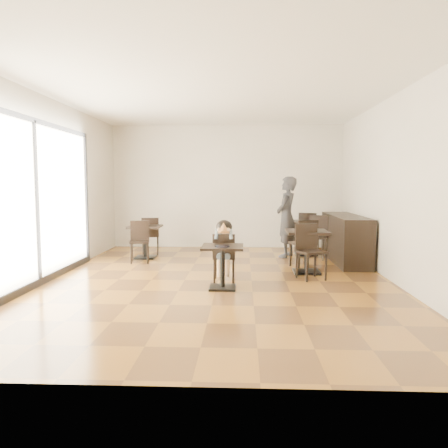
# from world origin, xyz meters

# --- Properties ---
(floor) EXTENTS (6.00, 8.00, 0.01)m
(floor) POSITION_xyz_m (0.00, 0.00, 0.00)
(floor) COLOR #925D21
(floor) RESTS_ON ground
(ceiling) EXTENTS (6.00, 8.00, 0.01)m
(ceiling) POSITION_xyz_m (0.00, 0.00, 3.20)
(ceiling) COLOR white
(ceiling) RESTS_ON floor
(wall_back) EXTENTS (6.00, 0.01, 3.20)m
(wall_back) POSITION_xyz_m (0.00, 4.00, 1.60)
(wall_back) COLOR silver
(wall_back) RESTS_ON floor
(wall_front) EXTENTS (6.00, 0.01, 3.20)m
(wall_front) POSITION_xyz_m (0.00, -4.00, 1.60)
(wall_front) COLOR silver
(wall_front) RESTS_ON floor
(wall_left) EXTENTS (0.01, 8.00, 3.20)m
(wall_left) POSITION_xyz_m (-3.00, 0.00, 1.60)
(wall_left) COLOR silver
(wall_left) RESTS_ON floor
(wall_right) EXTENTS (0.01, 8.00, 3.20)m
(wall_right) POSITION_xyz_m (3.00, 0.00, 1.60)
(wall_right) COLOR silver
(wall_right) RESTS_ON floor
(storefront_window) EXTENTS (0.04, 4.50, 2.60)m
(storefront_window) POSITION_xyz_m (-2.97, -0.50, 1.40)
(storefront_window) COLOR white
(storefront_window) RESTS_ON floor
(child_table) EXTENTS (0.66, 0.66, 0.70)m
(child_table) POSITION_xyz_m (0.11, -0.59, 0.35)
(child_table) COLOR black
(child_table) RESTS_ON floor
(child_chair) EXTENTS (0.38, 0.38, 0.84)m
(child_chair) POSITION_xyz_m (0.11, -0.04, 0.42)
(child_chair) COLOR black
(child_chair) RESTS_ON floor
(child) EXTENTS (0.38, 0.53, 1.06)m
(child) POSITION_xyz_m (0.11, -0.04, 0.53)
(child) COLOR slate
(child) RESTS_ON child_chair
(plate) EXTENTS (0.24, 0.24, 0.01)m
(plate) POSITION_xyz_m (0.11, -0.69, 0.70)
(plate) COLOR black
(plate) RESTS_ON child_table
(pizza_slice) EXTENTS (0.25, 0.19, 0.06)m
(pizza_slice) POSITION_xyz_m (0.11, -0.23, 0.91)
(pizza_slice) COLOR #E0BC6C
(pizza_slice) RESTS_ON child
(adult_patron) EXTENTS (0.67, 0.79, 1.84)m
(adult_patron) POSITION_xyz_m (1.43, 2.52, 0.92)
(adult_patron) COLOR #343438
(adult_patron) RESTS_ON floor
(cafe_table_mid) EXTENTS (0.99, 0.99, 0.81)m
(cafe_table_mid) POSITION_xyz_m (1.64, 0.72, 0.40)
(cafe_table_mid) COLOR black
(cafe_table_mid) RESTS_ON floor
(cafe_table_left) EXTENTS (0.82, 0.82, 0.74)m
(cafe_table_left) POSITION_xyz_m (-1.77, 2.20, 0.37)
(cafe_table_left) COLOR black
(cafe_table_left) RESTS_ON floor
(cafe_table_back) EXTENTS (1.00, 1.00, 0.81)m
(cafe_table_back) POSITION_xyz_m (1.92, 2.82, 0.40)
(cafe_table_back) COLOR black
(cafe_table_back) RESTS_ON floor
(chair_mid_a) EXTENTS (0.56, 0.56, 0.97)m
(chair_mid_a) POSITION_xyz_m (1.64, 1.27, 0.48)
(chair_mid_a) COLOR black
(chair_mid_a) RESTS_ON floor
(chair_mid_b) EXTENTS (0.56, 0.56, 0.97)m
(chair_mid_b) POSITION_xyz_m (1.64, 0.17, 0.48)
(chair_mid_b) COLOR black
(chair_mid_b) RESTS_ON floor
(chair_left_a) EXTENTS (0.47, 0.47, 0.89)m
(chair_left_a) POSITION_xyz_m (-1.77, 2.75, 0.44)
(chair_left_a) COLOR black
(chair_left_a) RESTS_ON floor
(chair_left_b) EXTENTS (0.47, 0.47, 0.89)m
(chair_left_b) POSITION_xyz_m (-1.77, 1.65, 0.44)
(chair_left_b) COLOR black
(chair_left_b) RESTS_ON floor
(chair_back_a) EXTENTS (0.57, 0.57, 0.97)m
(chair_back_a) POSITION_xyz_m (2.08, 3.37, 0.48)
(chair_back_a) COLOR black
(chair_back_a) RESTS_ON floor
(chair_back_b) EXTENTS (0.57, 0.57, 0.97)m
(chair_back_b) POSITION_xyz_m (2.08, 2.27, 0.48)
(chair_back_b) COLOR black
(chair_back_b) RESTS_ON floor
(service_counter) EXTENTS (0.60, 2.40, 1.00)m
(service_counter) POSITION_xyz_m (2.65, 2.00, 0.50)
(service_counter) COLOR black
(service_counter) RESTS_ON floor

